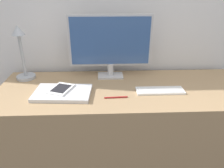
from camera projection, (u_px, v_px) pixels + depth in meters
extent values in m
cube|color=silver|center=(121.00, 2.00, 1.47)|extent=(3.60, 0.05, 2.40)
cube|color=#997A56|center=(122.00, 134.00, 1.52)|extent=(1.57, 0.58, 0.72)
cube|color=#B7B7BC|center=(110.00, 76.00, 1.53)|extent=(0.17, 0.11, 0.01)
cylinder|color=#B7B7BC|center=(110.00, 69.00, 1.51)|extent=(0.04, 0.04, 0.08)
cube|color=#B7B7BC|center=(110.00, 41.00, 1.43)|extent=(0.55, 0.01, 0.34)
cube|color=#2D4C84|center=(110.00, 41.00, 1.42)|extent=(0.52, 0.01, 0.31)
cube|color=silver|center=(160.00, 91.00, 1.32)|extent=(0.29, 0.10, 0.01)
cube|color=silver|center=(160.00, 90.00, 1.32)|extent=(0.27, 0.08, 0.00)
cube|color=#BCBCC1|center=(63.00, 94.00, 1.29)|extent=(0.34, 0.23, 0.01)
cube|color=silver|center=(62.00, 92.00, 1.28)|extent=(0.34, 0.23, 0.01)
cube|color=white|center=(61.00, 89.00, 1.29)|extent=(0.16, 0.18, 0.01)
cube|color=black|center=(61.00, 88.00, 1.29)|extent=(0.12, 0.13, 0.00)
cylinder|color=#999EA8|center=(26.00, 77.00, 1.50)|extent=(0.13, 0.13, 0.02)
cylinder|color=#999EA8|center=(22.00, 56.00, 1.44)|extent=(0.02, 0.02, 0.28)
cone|color=#999EA8|center=(18.00, 30.00, 1.36)|extent=(0.08, 0.08, 0.06)
cylinder|color=maroon|center=(116.00, 97.00, 1.25)|extent=(0.13, 0.01, 0.01)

